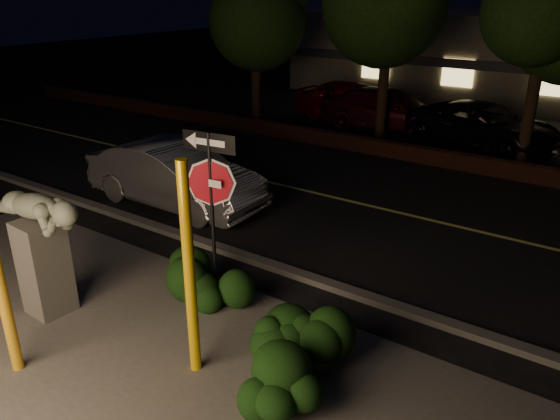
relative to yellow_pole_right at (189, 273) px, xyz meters
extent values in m
plane|color=black|center=(-0.88, 10.23, -1.61)|extent=(90.00, 90.00, 0.00)
cube|color=#4C4944|center=(-0.88, -0.77, -1.60)|extent=(14.00, 6.00, 0.02)
cube|color=black|center=(-0.88, 7.23, -1.60)|extent=(80.00, 8.00, 0.01)
cube|color=#D2CF54|center=(-0.88, 7.23, -1.59)|extent=(80.00, 0.12, 0.00)
cube|color=#4C4944|center=(-0.88, 3.13, -1.55)|extent=(80.00, 0.25, 0.12)
cube|color=#462316|center=(-0.88, 11.53, -1.36)|extent=(40.00, 0.35, 0.50)
cube|color=black|center=(-0.88, 17.23, -1.60)|extent=(40.00, 12.00, 0.01)
cube|color=slate|center=(-0.88, 25.23, 0.39)|extent=(22.00, 10.00, 4.00)
cube|color=#333338|center=(-0.88, 20.13, 0.39)|extent=(22.00, 0.20, 0.40)
cube|color=#FFD87F|center=(-6.88, 20.18, -0.01)|extent=(1.40, 0.08, 1.20)
cube|color=#FFD87F|center=(-2.88, 20.18, -0.01)|extent=(1.40, 0.08, 1.20)
cube|color=#FFD87F|center=(1.12, 20.18, -0.01)|extent=(1.40, 0.08, 1.20)
cylinder|color=black|center=(-8.88, 13.23, 0.27)|extent=(0.36, 0.36, 3.75)
cylinder|color=black|center=(-3.38, 13.43, 0.52)|extent=(0.36, 0.36, 4.25)
cylinder|color=black|center=(1.62, 13.03, 0.39)|extent=(0.36, 0.36, 4.00)
cylinder|color=yellow|center=(0.00, 0.00, 0.00)|extent=(0.16, 0.16, 3.21)
cylinder|color=black|center=(-1.15, 1.78, -0.10)|extent=(0.06, 0.06, 3.01)
cube|color=white|center=(-1.15, 1.78, 0.54)|extent=(0.45, 0.09, 0.13)
cube|color=black|center=(-1.15, 1.78, 1.24)|extent=(1.02, 0.16, 0.32)
cube|color=white|center=(-1.15, 1.78, 1.24)|extent=(0.64, 0.10, 0.13)
cube|color=#4C4944|center=(-3.11, -0.28, -0.76)|extent=(0.69, 0.69, 1.69)
sphere|color=slate|center=(-2.19, -0.32, 0.45)|extent=(0.39, 0.39, 0.39)
ellipsoid|color=black|center=(-1.02, 1.49, -1.15)|extent=(1.94, 1.45, 0.92)
ellipsoid|color=black|center=(1.21, 1.01, -1.11)|extent=(1.67, 1.13, 1.00)
ellipsoid|color=black|center=(1.53, 0.06, -1.14)|extent=(1.40, 0.92, 0.94)
imported|color=#A5A6AA|center=(-4.84, 4.51, -0.81)|extent=(4.87, 1.74, 1.60)
imported|color=maroon|center=(-5.53, 15.36, -0.78)|extent=(4.92, 2.12, 1.65)
imported|color=#471019|center=(-3.70, 14.87, -0.84)|extent=(5.51, 2.70, 1.54)
imported|color=black|center=(-0.07, 14.52, -0.87)|extent=(5.79, 3.76, 1.48)
camera|label=1|loc=(4.73, -4.65, 3.62)|focal=35.00mm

